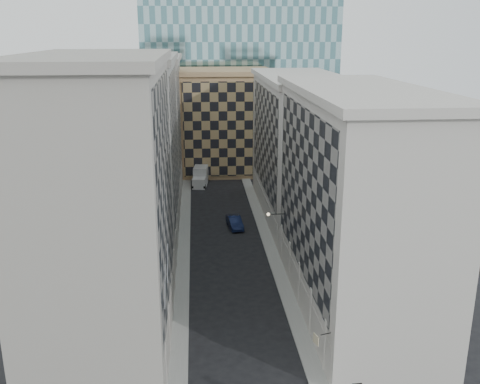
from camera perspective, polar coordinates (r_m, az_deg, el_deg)
sidewalk_west at (r=65.56m, az=-6.02°, el=-5.96°), size 1.50×100.00×0.15m
sidewalk_east at (r=66.11m, az=3.16°, el=-5.69°), size 1.50×100.00×0.15m
bldg_left_a at (r=44.25m, az=-14.21°, el=-1.47°), size 10.80×22.80×23.70m
bldg_left_b at (r=65.44m, az=-11.22°, el=4.11°), size 10.80×22.80×22.70m
bldg_left_c at (r=87.03m, az=-9.69°, el=6.94°), size 10.80×22.80×21.70m
bldg_right_a at (r=49.99m, az=12.11°, el=-1.04°), size 10.80×26.80×20.70m
bldg_right_b at (r=75.50m, az=6.29°, el=4.85°), size 10.80×28.80×19.70m
tan_block at (r=99.82m, az=-1.61°, el=7.59°), size 16.80×14.80×18.80m
church_tower at (r=112.58m, az=-3.18°, el=17.56°), size 7.20×7.20×51.50m
flagpoles_left at (r=40.45m, az=-7.88°, el=-8.69°), size 0.10×6.33×2.33m
bracket_lamp at (r=58.27m, az=3.21°, el=-2.39°), size 1.98×0.36×0.36m
box_truck at (r=91.73m, az=-4.25°, el=1.56°), size 2.94×5.83×3.07m
dark_car at (r=71.70m, az=-0.57°, el=-3.24°), size 2.24×4.91×1.56m
shop_sign at (r=40.65m, az=8.20°, el=-15.26°), size 1.25×0.72×0.82m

